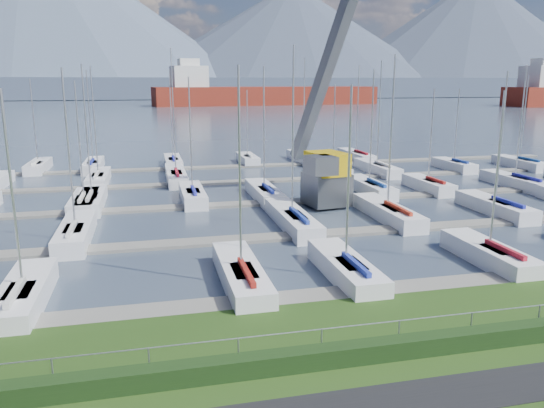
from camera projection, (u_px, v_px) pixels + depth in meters
name	position (u px, v px, depth m)	size (l,w,h in m)	color
path	(382.00, 404.00, 16.41)	(160.00, 2.00, 0.04)	black
water	(160.00, 102.00, 265.97)	(800.00, 540.00, 0.20)	#3C4858
hedge	(352.00, 353.00, 18.80)	(80.00, 0.70, 0.70)	#1A3212
fence	(348.00, 326.00, 18.99)	(0.04, 0.04, 80.00)	gray
foothill	(156.00, 88.00, 330.93)	(900.00, 80.00, 12.00)	#48546A
mountains	(161.00, 31.00, 394.17)	(1190.00, 360.00, 115.00)	#3E4B5B
docks	(234.00, 205.00, 43.97)	(90.00, 41.60, 0.25)	slate
crane	(328.00, 137.00, 43.67)	(6.48, 13.21, 22.35)	#4E5155
cargo_ship_mid	(258.00, 96.00, 232.43)	(100.71, 28.14, 21.50)	maroon
sailboat_fleet	(185.00, 134.00, 45.19)	(75.33, 49.14, 13.54)	silver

